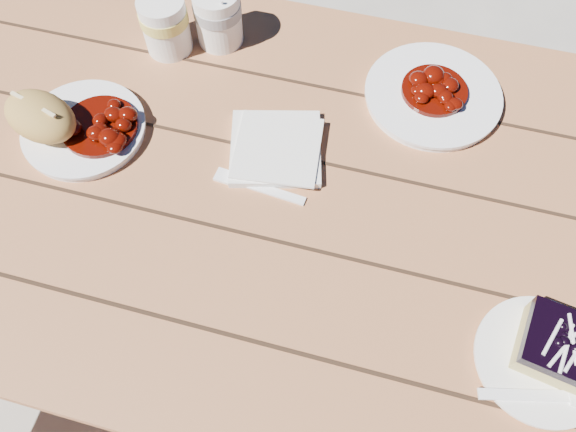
% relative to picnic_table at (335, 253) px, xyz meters
% --- Properties ---
extents(ground, '(60.00, 60.00, 0.00)m').
position_rel_picnic_table_xyz_m(ground, '(0.00, 0.00, -0.59)').
color(ground, '#A39D93').
rests_on(ground, ground).
extents(picnic_table, '(2.00, 1.55, 0.75)m').
position_rel_picnic_table_xyz_m(picnic_table, '(0.00, 0.00, 0.00)').
color(picnic_table, brown).
rests_on(picnic_table, ground).
extents(main_plate, '(0.20, 0.20, 0.02)m').
position_rel_picnic_table_xyz_m(main_plate, '(-0.46, 0.04, 0.17)').
color(main_plate, white).
rests_on(main_plate, picnic_table).
extents(goulash_stew, '(0.13, 0.13, 0.04)m').
position_rel_picnic_table_xyz_m(goulash_stew, '(-0.43, 0.04, 0.20)').
color(goulash_stew, '#4F0A02').
rests_on(goulash_stew, main_plate).
extents(bread_roll, '(0.15, 0.12, 0.07)m').
position_rel_picnic_table_xyz_m(bread_roll, '(-0.51, 0.02, 0.21)').
color(bread_roll, '#B58E45').
rests_on(bread_roll, main_plate).
extents(dessert_plate, '(0.18, 0.18, 0.01)m').
position_rel_picnic_table_xyz_m(dessert_plate, '(0.31, -0.16, 0.17)').
color(dessert_plate, white).
rests_on(dessert_plate, picnic_table).
extents(blueberry_cake, '(0.11, 0.11, 0.05)m').
position_rel_picnic_table_xyz_m(blueberry_cake, '(0.32, -0.15, 0.20)').
color(blueberry_cake, tan).
rests_on(blueberry_cake, dessert_plate).
extents(fork_dessert, '(0.16, 0.06, 0.00)m').
position_rel_picnic_table_xyz_m(fork_dessert, '(0.29, -0.22, 0.17)').
color(fork_dessert, white).
rests_on(fork_dessert, dessert_plate).
extents(coffee_cup, '(0.08, 0.08, 0.11)m').
position_rel_picnic_table_xyz_m(coffee_cup, '(-0.30, 0.31, 0.21)').
color(coffee_cup, white).
rests_on(coffee_cup, picnic_table).
extents(napkin_stack, '(0.18, 0.18, 0.01)m').
position_rel_picnic_table_xyz_m(napkin_stack, '(-0.13, 0.08, 0.17)').
color(napkin_stack, white).
rests_on(napkin_stack, picnic_table).
extents(fork_table, '(0.16, 0.04, 0.00)m').
position_rel_picnic_table_xyz_m(fork_table, '(-0.12, 0.00, 0.16)').
color(fork_table, white).
rests_on(fork_table, picnic_table).
extents(second_plate, '(0.24, 0.24, 0.02)m').
position_rel_picnic_table_xyz_m(second_plate, '(0.11, 0.27, 0.17)').
color(second_plate, white).
rests_on(second_plate, picnic_table).
extents(second_stew, '(0.12, 0.12, 0.04)m').
position_rel_picnic_table_xyz_m(second_stew, '(0.11, 0.27, 0.20)').
color(second_stew, '#4F0A02').
rests_on(second_stew, second_plate).
extents(second_cup, '(0.08, 0.08, 0.11)m').
position_rel_picnic_table_xyz_m(second_cup, '(-0.39, 0.26, 0.21)').
color(second_cup, white).
rests_on(second_cup, picnic_table).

